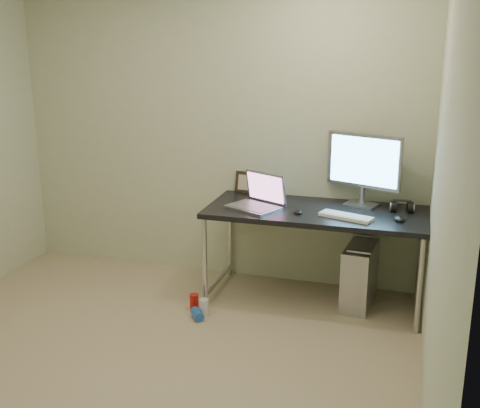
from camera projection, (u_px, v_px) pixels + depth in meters
name	position (u px, v px, depth m)	size (l,w,h in m)	color
floor	(128.00, 373.00, 3.74)	(3.50, 3.50, 0.00)	tan
wall_back	(216.00, 132.00, 5.01)	(3.50, 0.02, 2.50)	beige
wall_right	(441.00, 202.00, 2.92)	(0.02, 3.50, 2.50)	beige
desk	(316.00, 219.00, 4.58)	(1.66, 0.73, 0.75)	black
tower_computer	(360.00, 276.00, 4.63)	(0.25, 0.49, 0.52)	silver
cable_a	(358.00, 244.00, 4.87)	(0.01, 0.01, 0.70)	black
cable_b	(369.00, 248.00, 4.83)	(0.01, 0.01, 0.72)	black
can_red	(194.00, 302.00, 4.59)	(0.07, 0.07, 0.13)	red
can_white	(204.00, 307.00, 4.50)	(0.07, 0.07, 0.13)	silver
can_blue	(197.00, 314.00, 4.45)	(0.07, 0.07, 0.13)	blue
laptop	(258.00, 200.00, 4.61)	(0.47, 0.44, 0.26)	#A0A1A8
monitor	(364.00, 164.00, 4.59)	(0.58, 0.25, 0.56)	#A0A1A8
keyboard	(346.00, 216.00, 4.36)	(0.39, 0.13, 0.02)	white
mouse_right	(400.00, 218.00, 4.29)	(0.08, 0.12, 0.04)	black
mouse_left	(298.00, 211.00, 4.48)	(0.06, 0.10, 0.04)	black
headphones	(402.00, 208.00, 4.51)	(0.18, 0.11, 0.11)	black
picture_frame	(248.00, 183.00, 5.02)	(0.23, 0.03, 0.18)	black
webcam	(275.00, 188.00, 4.86)	(0.04, 0.04, 0.12)	silver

